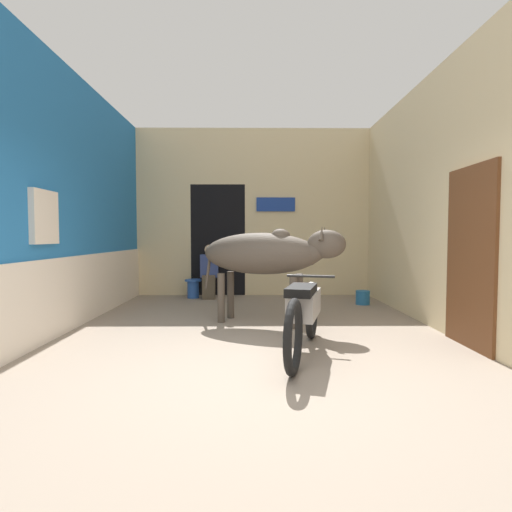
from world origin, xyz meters
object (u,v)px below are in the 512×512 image
object	(u,v)px
cow	(267,254)
motorcycle_near	(304,311)
plastic_stool	(193,288)
shopkeeper_seated	(209,270)
bucket	(363,298)

from	to	relation	value
cow	motorcycle_near	bearing A→B (deg)	-77.47
motorcycle_near	plastic_stool	size ratio (longest dim) A/B	5.27
cow	shopkeeper_seated	bearing A→B (deg)	115.15
bucket	shopkeeper_seated	bearing A→B (deg)	165.81
motorcycle_near	plastic_stool	distance (m)	4.37
motorcycle_near	plastic_stool	world-z (taller)	motorcycle_near
shopkeeper_seated	plastic_stool	bearing A→B (deg)	168.41
cow	plastic_stool	distance (m)	2.96
shopkeeper_seated	bucket	size ratio (longest dim) A/B	4.28
motorcycle_near	bucket	bearing A→B (deg)	64.19
motorcycle_near	shopkeeper_seated	world-z (taller)	shopkeeper_seated
motorcycle_near	cow	bearing A→B (deg)	102.53
bucket	cow	bearing A→B (deg)	-139.16
bucket	motorcycle_near	bearing A→B (deg)	-115.81
cow	shopkeeper_seated	xyz separation A→B (m)	(-1.11, 2.37, -0.44)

